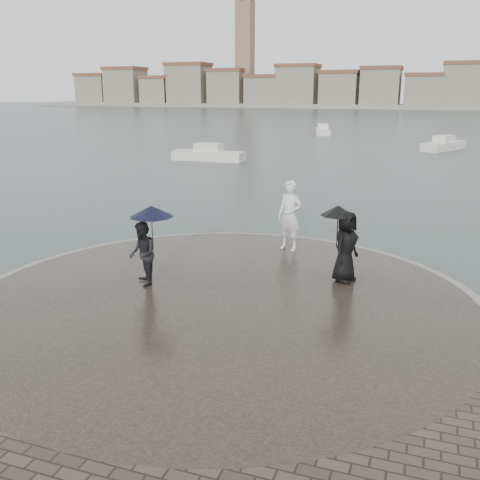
% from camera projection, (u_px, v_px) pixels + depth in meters
% --- Properties ---
extents(ground, '(400.00, 400.00, 0.00)m').
position_uv_depth(ground, '(149.00, 385.00, 9.58)').
color(ground, '#2B3835').
rests_on(ground, ground).
extents(kerb_ring, '(12.50, 12.50, 0.32)m').
position_uv_depth(kerb_ring, '(222.00, 306.00, 12.71)').
color(kerb_ring, gray).
rests_on(kerb_ring, ground).
extents(quay_tip, '(11.90, 11.90, 0.36)m').
position_uv_depth(quay_tip, '(221.00, 305.00, 12.70)').
color(quay_tip, '#2D261E').
rests_on(quay_tip, ground).
extents(statue, '(0.89, 0.70, 2.14)m').
position_uv_depth(statue, '(290.00, 216.00, 16.27)').
color(statue, white).
rests_on(statue, quay_tip).
extents(visitor_left, '(1.28, 1.15, 2.04)m').
position_uv_depth(visitor_left, '(145.00, 241.00, 13.25)').
color(visitor_left, black).
rests_on(visitor_left, quay_tip).
extents(visitor_right, '(1.13, 1.08, 1.95)m').
position_uv_depth(visitor_right, '(344.00, 240.00, 13.56)').
color(visitor_right, black).
rests_on(visitor_right, quay_tip).
extents(far_skyline, '(260.00, 20.00, 37.00)m').
position_uv_depth(far_skyline, '(401.00, 89.00, 155.72)').
color(far_skyline, gray).
rests_on(far_skyline, ground).
extents(boats, '(43.39, 31.31, 1.50)m').
position_uv_depth(boats, '(415.00, 147.00, 46.41)').
color(boats, silver).
rests_on(boats, ground).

